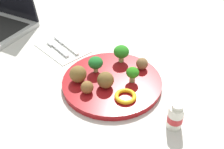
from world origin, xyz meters
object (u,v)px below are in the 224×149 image
meatball_back_left (105,80)px  meatball_far_rim (142,64)px  fork (57,48)px  plate (112,82)px  broccoli_floret_near_rim (96,63)px  broccoli_floret_mid_left (133,73)px  pepper_ring_near_rim (125,96)px  knife (66,44)px  broccoli_floret_center (121,52)px  napkin (63,48)px  yogurt_bottle (175,117)px  meatball_near_rim (87,87)px  meatball_center (78,74)px

meatball_back_left → meatball_far_rim: 0.13m
meatball_far_rim → fork: 0.30m
plate → broccoli_floret_near_rim: (0.06, 0.01, 0.04)m
broccoli_floret_mid_left → broccoli_floret_near_rim: (0.10, 0.05, 0.00)m
plate → pepper_ring_near_rim: 0.08m
knife → broccoli_floret_center: bearing=-159.5°
meatball_far_rim → napkin: bearing=24.3°
broccoli_floret_near_rim → broccoli_floret_center: 0.09m
plate → knife: 0.26m
broccoli_floret_near_rim → meatball_far_rim: 0.14m
meatball_far_rim → knife: (0.27, 0.10, -0.03)m
napkin → yogurt_bottle: 0.47m
meatball_near_rim → meatball_center: meatball_center is taller
plate → napkin: bearing=3.6°
meatball_back_left → napkin: 0.27m
meatball_near_rim → meatball_far_rim: size_ratio=0.97×
broccoli_floret_center → yogurt_bottle: (-0.27, 0.06, -0.02)m
plate → meatball_near_rim: meatball_near_rim is taller
napkin → knife: (0.01, -0.02, 0.00)m
napkin → plate: bearing=-176.4°
knife → broccoli_floret_near_rim: bearing=175.9°
meatball_far_rim → fork: meatball_far_rim is taller
meatball_back_left → meatball_far_rim: (0.00, -0.13, -0.01)m
fork → knife: (0.00, -0.04, -0.00)m
napkin → knife: 0.02m
broccoli_floret_near_rim → meatball_near_rim: 0.09m
meatball_back_left → meatball_center: 0.08m
meatball_near_rim → knife: size_ratio=0.23×
broccoli_floret_mid_left → yogurt_bottle: (-0.17, 0.02, -0.01)m
plate → meatball_center: size_ratio=5.90×
knife → yogurt_bottle: yogurt_bottle is taller
broccoli_floret_mid_left → fork: size_ratio=0.37×
meatball_far_rim → napkin: size_ratio=0.21×
plate → meatball_center: (0.05, 0.08, 0.03)m
broccoli_floret_near_rim → yogurt_bottle: 0.28m
meatball_near_rim → pepper_ring_near_rim: 0.10m
napkin → broccoli_floret_center: bearing=-154.3°
pepper_ring_near_rim → knife: bearing=-3.2°
meatball_back_left → meatball_center: size_ratio=0.96×
plate → meatball_far_rim: bearing=-95.8°
meatball_near_rim → pepper_ring_near_rim: meatball_near_rim is taller
napkin → meatball_far_rim: bearing=-155.7°
knife → napkin: bearing=116.5°
meatball_far_rim → pepper_ring_near_rim: bearing=119.7°
meatball_far_rim → pepper_ring_near_rim: meatball_far_rim is taller
pepper_ring_near_rim → broccoli_floret_near_rim: bearing=-2.0°
broccoli_floret_center → broccoli_floret_near_rim: bearing=87.1°
broccoli_floret_mid_left → meatball_near_rim: broccoli_floret_mid_left is taller
meatball_back_left → knife: bearing=-6.9°
broccoli_floret_center → knife: 0.22m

